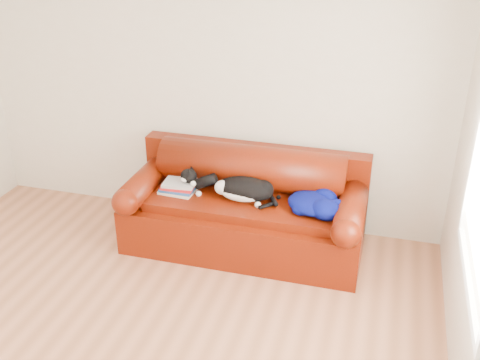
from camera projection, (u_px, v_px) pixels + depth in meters
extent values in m
plane|color=#985C3D|center=(119.00, 344.00, 3.99)|extent=(4.50, 4.50, 0.00)
cube|color=beige|center=(205.00, 88.00, 5.15)|extent=(4.50, 0.02, 2.60)
cube|color=#441202|center=(244.00, 225.00, 5.07)|extent=(2.10, 0.90, 0.42)
cube|color=#441202|center=(243.00, 205.00, 4.92)|extent=(1.66, 0.62, 0.10)
cylinder|color=black|center=(136.00, 247.00, 5.09)|extent=(0.06, 0.06, 0.05)
cylinder|color=black|center=(342.00, 280.00, 4.64)|extent=(0.06, 0.06, 0.05)
cylinder|color=black|center=(164.00, 212.00, 5.66)|extent=(0.06, 0.06, 0.05)
cylinder|color=black|center=(350.00, 239.00, 5.21)|extent=(0.06, 0.06, 0.05)
cube|color=#441202|center=(255.00, 187.00, 5.28)|extent=(2.10, 0.18, 0.85)
cylinder|color=#441202|center=(252.00, 167.00, 5.08)|extent=(1.70, 0.40, 0.40)
cylinder|color=#441202|center=(147.00, 180.00, 5.15)|extent=(0.24, 0.88, 0.24)
sphere|color=#441202|center=(126.00, 202.00, 4.77)|extent=(0.24, 0.24, 0.24)
cylinder|color=#441202|center=(352.00, 207.00, 4.70)|extent=(0.24, 0.88, 0.24)
sphere|color=#441202|center=(346.00, 233.00, 4.31)|extent=(0.24, 0.24, 0.24)
cube|color=beige|center=(179.00, 190.00, 5.03)|extent=(0.32, 0.25, 0.02)
cube|color=white|center=(179.00, 190.00, 5.03)|extent=(0.31, 0.24, 0.02)
cube|color=#1C4F9B|center=(179.00, 188.00, 5.02)|extent=(0.30, 0.23, 0.02)
cube|color=white|center=(179.00, 188.00, 5.02)|extent=(0.29, 0.22, 0.02)
cube|color=red|center=(179.00, 185.00, 5.00)|extent=(0.29, 0.23, 0.02)
cube|color=white|center=(179.00, 185.00, 5.00)|extent=(0.28, 0.22, 0.02)
cube|color=#B5B6BC|center=(179.00, 183.00, 4.99)|extent=(0.30, 0.24, 0.02)
cube|color=white|center=(179.00, 183.00, 4.99)|extent=(0.28, 0.22, 0.02)
ellipsoid|color=black|center=(245.00, 189.00, 4.86)|extent=(0.51, 0.29, 0.20)
ellipsoid|color=white|center=(241.00, 195.00, 4.83)|extent=(0.35, 0.17, 0.13)
ellipsoid|color=white|center=(222.00, 187.00, 4.87)|extent=(0.15, 0.13, 0.13)
ellipsoid|color=black|center=(262.00, 192.00, 4.84)|extent=(0.21, 0.21, 0.17)
ellipsoid|color=black|center=(209.00, 178.00, 4.90)|extent=(0.15, 0.14, 0.13)
ellipsoid|color=white|center=(205.00, 182.00, 4.87)|extent=(0.07, 0.06, 0.05)
sphere|color=#BF7272|center=(203.00, 181.00, 4.87)|extent=(0.02, 0.02, 0.02)
cone|color=black|center=(209.00, 174.00, 4.84)|extent=(0.06, 0.05, 0.06)
cone|color=black|center=(212.00, 171.00, 4.90)|extent=(0.06, 0.05, 0.06)
cylinder|color=black|center=(274.00, 200.00, 4.82)|extent=(0.11, 0.17, 0.04)
sphere|color=white|center=(217.00, 197.00, 4.89)|extent=(0.05, 0.05, 0.05)
sphere|color=white|center=(258.00, 205.00, 4.76)|extent=(0.05, 0.05, 0.05)
ellipsoid|color=#020946|center=(313.00, 203.00, 4.70)|extent=(0.54, 0.51, 0.14)
ellipsoid|color=#020946|center=(325.00, 209.00, 4.58)|extent=(0.33, 0.30, 0.16)
ellipsoid|color=#020946|center=(307.00, 197.00, 4.82)|extent=(0.35, 0.37, 0.11)
ellipsoid|color=#020946|center=(325.00, 197.00, 4.76)|extent=(0.27, 0.24, 0.16)
ellipsoid|color=#020946|center=(302.00, 208.00, 4.65)|extent=(0.22, 0.23, 0.10)
ellipsoid|color=silver|center=(316.00, 206.00, 4.60)|extent=(0.20, 0.13, 0.04)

